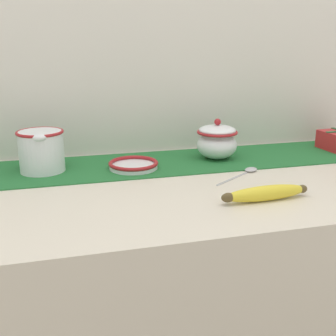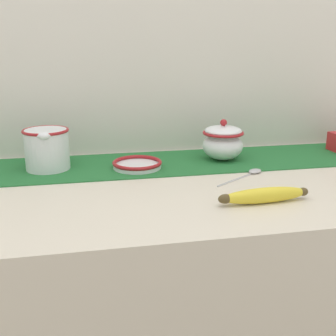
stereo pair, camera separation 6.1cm
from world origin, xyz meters
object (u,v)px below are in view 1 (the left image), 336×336
sugar_bowl (217,141)px  small_dish (133,165)px  cream_pitcher (41,150)px  spoon (249,171)px  banana (265,193)px

sugar_bowl → small_dish: sugar_bowl is taller
sugar_bowl → small_dish: bearing=-171.6°
cream_pitcher → spoon: bearing=-15.3°
sugar_bowl → cream_pitcher: bearing=179.9°
sugar_bowl → small_dish: 0.27m
small_dish → spoon: small_dish is taller
sugar_bowl → spoon: (0.04, -0.15, -0.05)m
cream_pitcher → sugar_bowl: bearing=-0.1°
sugar_bowl → spoon: size_ratio=0.75×
banana → small_dish: bearing=127.2°
spoon → small_dish: bearing=126.0°
small_dish → spoon: bearing=-19.9°
cream_pitcher → banana: 0.60m
cream_pitcher → spoon: size_ratio=0.90×
cream_pitcher → sugar_bowl: (0.50, -0.00, -0.01)m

